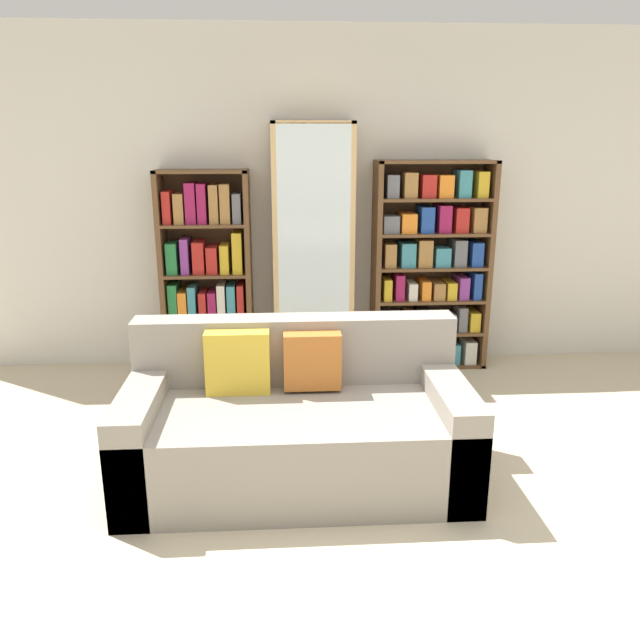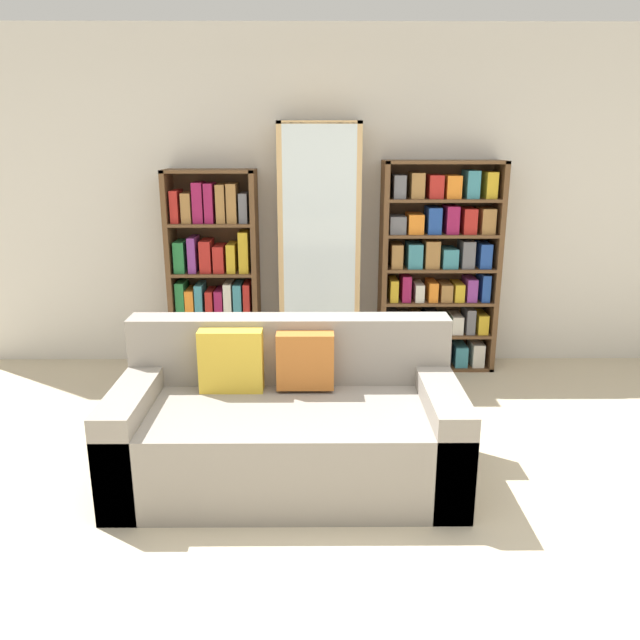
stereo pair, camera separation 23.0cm
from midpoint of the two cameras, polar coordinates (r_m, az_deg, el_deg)
The scene contains 7 objects.
ground_plane at distance 3.12m, azimuth 2.52°, elevation -20.09°, with size 16.00×16.00×0.00m, color beige.
wall_back at distance 5.19m, azimuth -0.45°, elevation 10.74°, with size 6.37×0.06×2.70m.
couch at distance 3.53m, azimuth -4.05°, elevation -9.73°, with size 1.86×0.91×0.85m.
bookshelf_left at distance 5.12m, azimuth -11.54°, elevation 3.83°, with size 0.71×0.32×1.62m.
display_cabinet at distance 5.01m, azimuth -1.98°, elevation 6.29°, with size 0.64×0.36×1.98m.
bookshelf_right at distance 5.18m, azimuth 8.84°, elevation 4.75°, with size 0.94×0.32×1.69m.
wine_bottle at distance 4.91m, azimuth 5.27°, elevation -4.14°, with size 0.08×0.08×0.35m.
Camera 1 is at (-0.40, -2.49, 1.85)m, focal length 35.00 mm.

